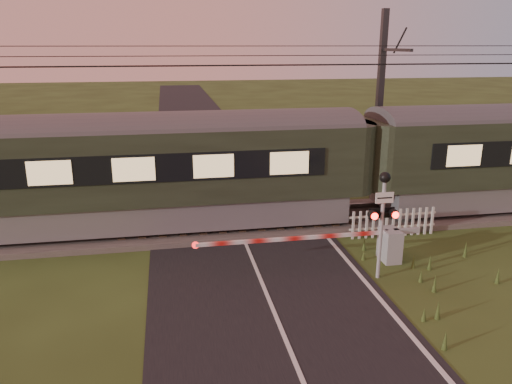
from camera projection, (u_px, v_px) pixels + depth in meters
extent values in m
plane|color=#2D3B16|center=(278.00, 323.00, 11.46)|extent=(160.00, 160.00, 0.00)
cube|color=black|center=(278.00, 323.00, 11.46)|extent=(6.00, 140.00, 0.02)
cube|color=#47423D|center=(238.00, 224.00, 17.58)|extent=(140.00, 3.40, 0.24)
cube|color=slate|center=(241.00, 226.00, 16.84)|extent=(140.00, 0.08, 0.14)
cube|color=slate|center=(235.00, 212.00, 18.20)|extent=(140.00, 0.08, 0.14)
cube|color=#2D2116|center=(238.00, 221.00, 17.54)|extent=(0.24, 2.20, 0.06)
cylinder|color=black|center=(238.00, 66.00, 15.75)|extent=(120.00, 0.02, 0.02)
cylinder|color=black|center=(235.00, 65.00, 16.31)|extent=(120.00, 0.02, 0.02)
cylinder|color=black|center=(236.00, 46.00, 15.86)|extent=(120.00, 0.02, 0.02)
cylinder|color=black|center=(236.00, 56.00, 15.94)|extent=(120.00, 0.02, 0.02)
cube|color=slate|center=(65.00, 214.00, 16.39)|extent=(18.75, 2.48, 0.93)
cube|color=#232C1D|center=(59.00, 166.00, 15.93)|extent=(19.54, 2.70, 2.33)
cylinder|color=#4C4C4F|center=(55.00, 130.00, 15.60)|extent=(19.54, 0.94, 0.94)
cube|color=#FFD893|center=(49.00, 173.00, 14.58)|extent=(16.80, 0.04, 0.73)
cube|color=gray|center=(390.00, 245.00, 14.67)|extent=(0.48, 0.75, 0.97)
cylinder|color=gray|center=(386.00, 245.00, 14.64)|extent=(0.11, 0.11, 0.97)
cube|color=gray|center=(406.00, 231.00, 14.63)|extent=(0.79, 0.14, 0.14)
cube|color=red|center=(294.00, 238.00, 14.05)|extent=(5.55, 0.10, 0.10)
cylinder|color=red|center=(195.00, 245.00, 13.58)|extent=(0.19, 0.04, 0.19)
cylinder|color=gray|center=(381.00, 231.00, 13.32)|extent=(0.10, 0.10, 2.72)
cube|color=white|center=(385.00, 198.00, 12.99)|extent=(0.50, 0.03, 0.29)
sphere|color=black|center=(385.00, 177.00, 12.90)|extent=(0.29, 0.29, 0.29)
cube|color=black|center=(382.00, 213.00, 13.18)|extent=(0.68, 0.05, 0.05)
cylinder|color=#FF140C|center=(375.00, 216.00, 12.96)|extent=(0.18, 0.02, 0.18)
cylinder|color=#FF140C|center=(396.00, 215.00, 13.06)|extent=(0.18, 0.02, 0.18)
cube|color=black|center=(382.00, 213.00, 13.23)|extent=(0.73, 0.02, 0.29)
cube|color=silver|center=(392.00, 227.00, 16.58)|extent=(3.02, 0.04, 0.06)
cube|color=silver|center=(393.00, 215.00, 16.46)|extent=(3.02, 0.04, 0.06)
cube|color=#2D2D30|center=(379.00, 108.00, 19.72)|extent=(0.23, 0.23, 7.45)
cube|color=#2D2D30|center=(396.00, 50.00, 18.00)|extent=(0.11, 2.40, 0.11)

